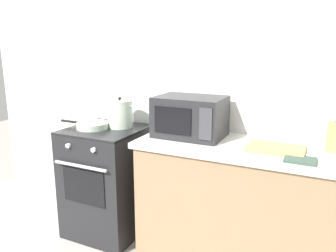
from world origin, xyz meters
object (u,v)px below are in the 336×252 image
object	(u,v)px
frying_pan	(92,125)
microwave	(190,117)
stove	(107,180)
stock_pot	(120,114)
oven_mitt	(300,160)
cutting_board	(276,149)

from	to	relation	value
frying_pan	microwave	size ratio (longest dim) A/B	0.93
stove	stock_pot	size ratio (longest dim) A/B	3.11
stove	oven_mitt	world-z (taller)	oven_mitt
stove	stock_pot	distance (m)	0.59
microwave	stove	bearing A→B (deg)	-173.74
stove	stock_pot	bearing A→B (deg)	44.52
microwave	oven_mitt	distance (m)	0.85
frying_pan	microwave	bearing A→B (deg)	8.75
oven_mitt	stock_pot	bearing A→B (deg)	170.08
stove	cutting_board	distance (m)	1.44
cutting_board	stock_pot	bearing A→B (deg)	175.93
stove	frying_pan	bearing A→B (deg)	-153.74
stove	microwave	distance (m)	0.95
stove	microwave	bearing A→B (deg)	6.26
stove	oven_mitt	bearing A→B (deg)	-5.96
frying_pan	stove	bearing A→B (deg)	26.26
stock_pot	cutting_board	world-z (taller)	stock_pot
microwave	cutting_board	world-z (taller)	microwave
stock_pot	microwave	size ratio (longest dim) A/B	0.59
frying_pan	cutting_board	xyz separation A→B (m)	(1.45, 0.05, -0.02)
stove	frying_pan	xyz separation A→B (m)	(-0.09, -0.05, 0.48)
stove	cutting_board	xyz separation A→B (m)	(1.36, 0.00, 0.47)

